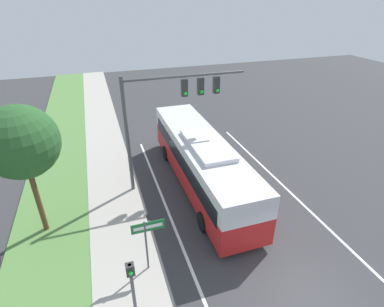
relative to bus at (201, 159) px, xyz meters
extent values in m
plane|color=#38383A|center=(1.09, -8.41, -1.77)|extent=(80.00, 80.00, 0.00)
cube|color=silver|center=(4.69, -8.41, -1.76)|extent=(0.14, 30.00, 0.01)
cube|color=red|center=(0.00, 0.01, -0.68)|extent=(2.54, 11.94, 1.46)
cube|color=silver|center=(0.00, 0.01, 0.64)|extent=(2.54, 11.94, 1.19)
cube|color=black|center=(0.00, 0.01, 0.23)|extent=(2.58, 10.98, 0.90)
cube|color=silver|center=(0.00, -0.88, 1.36)|extent=(1.78, 4.18, 0.24)
cylinder|color=black|center=(-1.22, 3.72, -1.28)|extent=(0.28, 0.97, 0.97)
cylinder|color=black|center=(1.22, 3.72, -1.28)|extent=(0.28, 0.97, 0.97)
cylinder|color=black|center=(-1.22, -3.69, -1.28)|extent=(0.28, 0.97, 0.97)
cylinder|color=black|center=(1.22, -3.69, -1.28)|extent=(0.28, 0.97, 0.97)
cylinder|color=#4C4C51|center=(-3.96, 0.69, 1.59)|extent=(0.20, 0.20, 6.71)
cylinder|color=#4C4C51|center=(-0.66, 0.69, 4.69)|extent=(6.60, 0.14, 0.14)
cube|color=#2D2D2D|center=(-0.74, 0.69, 4.07)|extent=(0.32, 0.28, 0.90)
sphere|color=#1ED838|center=(-0.74, 0.51, 3.82)|extent=(0.18, 0.18, 0.18)
cube|color=#2D2D2D|center=(0.17, 0.69, 4.07)|extent=(0.32, 0.28, 0.90)
sphere|color=#1ED838|center=(0.17, 0.51, 3.82)|extent=(0.18, 0.18, 0.18)
cube|color=#2D2D2D|center=(1.07, 0.69, 4.07)|extent=(0.32, 0.28, 0.90)
sphere|color=#1ED838|center=(1.07, 0.51, 3.82)|extent=(0.18, 0.18, 0.18)
cylinder|color=#4C4C51|center=(-5.02, -7.15, -0.46)|extent=(0.12, 0.12, 2.61)
cube|color=#2D2D2D|center=(-5.02, -7.15, 0.62)|extent=(0.28, 0.24, 0.44)
sphere|color=#1ED838|center=(-5.02, -7.30, 0.62)|extent=(0.14, 0.14, 0.14)
cylinder|color=#4C4C51|center=(-4.21, -5.27, -0.48)|extent=(0.08, 0.08, 2.59)
cube|color=#196B33|center=(-4.08, -5.27, 0.55)|extent=(1.32, 0.03, 0.44)
cube|color=white|center=(-4.08, -5.28, 0.55)|extent=(1.12, 0.01, 0.15)
cylinder|color=brown|center=(-8.48, -1.36, 0.21)|extent=(0.24, 0.24, 3.76)
sphere|color=#285628|center=(-8.48, -1.36, 3.04)|extent=(3.15, 3.15, 3.15)
camera|label=1|loc=(-5.23, -14.16, 8.50)|focal=28.00mm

